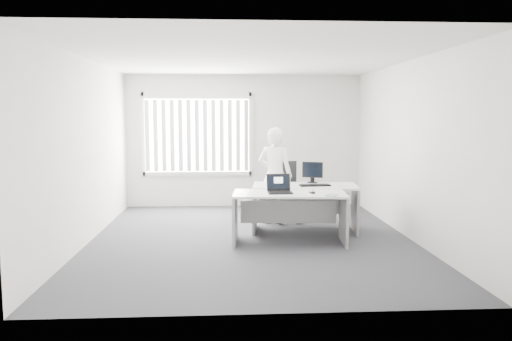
{
  "coord_description": "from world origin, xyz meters",
  "views": [
    {
      "loc": [
        -0.38,
        -7.68,
        1.92
      ],
      "look_at": [
        0.08,
        0.15,
        1.07
      ],
      "focal_mm": 35.0,
      "sensor_mm": 36.0,
      "label": 1
    }
  ],
  "objects": [
    {
      "name": "booklet",
      "position": [
        1.15,
        -0.56,
        0.78
      ],
      "size": [
        0.24,
        0.26,
        0.01
      ],
      "primitive_type": "cube",
      "rotation": [
        0.0,
        0.0,
        -0.46
      ],
      "color": "white",
      "rests_on": "desk_near"
    },
    {
      "name": "desk_far",
      "position": [
        0.92,
        0.49,
        0.57
      ],
      "size": [
        1.8,
        0.99,
        0.78
      ],
      "rotation": [
        0.0,
        0.0,
        -0.11
      ],
      "color": "silver",
      "rests_on": "ground"
    },
    {
      "name": "ground",
      "position": [
        0.0,
        0.0,
        0.0
      ],
      "size": [
        6.0,
        6.0,
        0.0
      ],
      "primitive_type": "plane",
      "color": "#424248",
      "rests_on": "ground"
    },
    {
      "name": "laptop",
      "position": [
        0.42,
        -0.31,
        0.91
      ],
      "size": [
        0.38,
        0.34,
        0.28
      ],
      "primitive_type": null,
      "rotation": [
        0.0,
        0.0,
        0.05
      ],
      "color": "black",
      "rests_on": "desk_near"
    },
    {
      "name": "wall_left",
      "position": [
        -2.5,
        0.0,
        1.4
      ],
      "size": [
        0.02,
        6.0,
        2.8
      ],
      "primitive_type": "cube",
      "color": "silver",
      "rests_on": "ground"
    },
    {
      "name": "wall_right",
      "position": [
        2.5,
        0.0,
        1.4
      ],
      "size": [
        0.02,
        6.0,
        2.8
      ],
      "primitive_type": "cube",
      "color": "silver",
      "rests_on": "ground"
    },
    {
      "name": "mouse",
      "position": [
        0.9,
        -0.35,
        0.8
      ],
      "size": [
        0.08,
        0.11,
        0.04
      ],
      "primitive_type": null,
      "rotation": [
        0.0,
        0.0,
        0.16
      ],
      "color": "#BABABD",
      "rests_on": "paper_sheet"
    },
    {
      "name": "desk_near",
      "position": [
        0.57,
        -0.26,
        0.56
      ],
      "size": [
        1.76,
        0.93,
        0.77
      ],
      "rotation": [
        0.0,
        0.0,
        -0.08
      ],
      "color": "silver",
      "rests_on": "ground"
    },
    {
      "name": "blinds",
      "position": [
        -1.0,
        2.9,
        1.52
      ],
      "size": [
        2.2,
        0.1,
        1.5
      ],
      "primitive_type": null,
      "color": "silver",
      "rests_on": "wall_back"
    },
    {
      "name": "ceiling",
      "position": [
        0.0,
        0.0,
        2.8
      ],
      "size": [
        5.0,
        6.0,
        0.02
      ],
      "primitive_type": "cube",
      "color": "silver",
      "rests_on": "wall_back"
    },
    {
      "name": "window",
      "position": [
        -1.0,
        2.96,
        1.55
      ],
      "size": [
        2.32,
        0.06,
        1.76
      ],
      "primitive_type": "cube",
      "color": "silver",
      "rests_on": "wall_back"
    },
    {
      "name": "wall_front",
      "position": [
        0.0,
        -3.0,
        1.4
      ],
      "size": [
        5.0,
        0.02,
        2.8
      ],
      "primitive_type": "cube",
      "color": "silver",
      "rests_on": "ground"
    },
    {
      "name": "person",
      "position": [
        0.48,
        1.1,
        0.87
      ],
      "size": [
        0.75,
        0.64,
        1.74
      ],
      "primitive_type": "imported",
      "rotation": [
        0.0,
        0.0,
        2.71
      ],
      "color": "white",
      "rests_on": "ground"
    },
    {
      "name": "office_chair",
      "position": [
        0.74,
        1.34,
        0.34
      ],
      "size": [
        0.75,
        0.75,
        1.1
      ],
      "rotation": [
        0.0,
        0.0,
        0.24
      ],
      "color": "black",
      "rests_on": "ground"
    },
    {
      "name": "paper_sheet",
      "position": [
        0.88,
        -0.35,
        0.77
      ],
      "size": [
        0.35,
        0.3,
        0.0
      ],
      "primitive_type": "cube",
      "rotation": [
        0.0,
        0.0,
        0.35
      ],
      "color": "silver",
      "rests_on": "desk_near"
    },
    {
      "name": "wall_back",
      "position": [
        0.0,
        3.0,
        1.4
      ],
      "size": [
        5.0,
        0.02,
        2.8
      ],
      "primitive_type": "cube",
      "color": "silver",
      "rests_on": "ground"
    },
    {
      "name": "keyboard",
      "position": [
        1.07,
        0.37,
        0.8
      ],
      "size": [
        0.51,
        0.2,
        0.02
      ],
      "primitive_type": "cube",
      "rotation": [
        0.0,
        0.0,
        0.07
      ],
      "color": "black",
      "rests_on": "desk_far"
    },
    {
      "name": "monitor",
      "position": [
        1.1,
        0.77,
        0.97
      ],
      "size": [
        0.37,
        0.25,
        0.36
      ],
      "primitive_type": null,
      "rotation": [
        0.0,
        0.0,
        -0.42
      ],
      "color": "black",
      "rests_on": "desk_far"
    }
  ]
}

